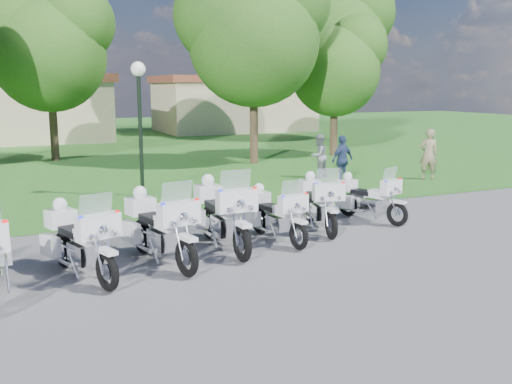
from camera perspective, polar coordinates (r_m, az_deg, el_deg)
name	(u,v)px	position (r m, az deg, el deg)	size (l,w,h in m)	color
ground	(278,244)	(12.40, 2.18, -5.26)	(100.00, 100.00, 0.00)	#505054
grass_lawn	(92,139)	(38.21, -16.08, 5.09)	(100.00, 48.00, 0.01)	#29651F
motorcycle_2	(79,240)	(10.67, -17.25, -4.57)	(1.26, 2.35, 1.63)	black
motorcycle_3	(159,227)	(11.15, -9.69, -3.43)	(1.18, 2.50, 1.70)	black
motorcycle_4	(221,213)	(12.02, -3.47, -2.12)	(0.87, 2.65, 1.78)	black
motorcycle_5	(275,213)	(12.61, 1.91, -2.16)	(0.88, 2.15, 1.45)	black
motorcycle_6	(319,202)	(13.68, 6.27, -0.97)	(1.10, 2.31, 1.57)	black
motorcycle_7	(368,197)	(14.77, 11.12, -0.49)	(1.12, 2.05, 1.43)	black
lamp_post	(139,95)	(17.83, -11.61, 9.46)	(0.44, 0.44, 4.10)	black
tree_1	(47,44)	(27.63, -20.16, 13.72)	(5.89, 5.03, 7.86)	#38281C
tree_2	(252,28)	(25.17, -0.37, 16.06)	(6.56, 5.60, 8.75)	#38281C
tree_3	(334,63)	(28.40, 7.84, 12.67)	(5.06, 4.32, 6.75)	#38281C
tree_4	(334,33)	(37.48, 7.84, 15.49)	(7.54, 6.43, 10.05)	#38281C
building_east	(233,103)	(43.85, -2.28, 8.85)	(11.44, 7.28, 4.10)	tan
bystander_a	(428,154)	(21.79, 16.86, 3.63)	(0.67, 0.44, 1.83)	gray
bystander_b	(319,156)	(21.34, 6.28, 3.59)	(0.79, 0.61, 1.62)	gray
bystander_c	(342,160)	(19.92, 8.62, 3.16)	(1.00, 0.42, 1.70)	navy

